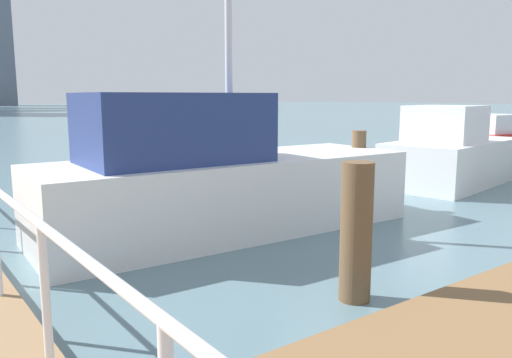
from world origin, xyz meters
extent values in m
plane|color=slate|center=(0.00, 20.00, 0.00)|extent=(300.00, 300.00, 0.00)
cylinder|color=white|center=(-3.15, 12.34, 0.93)|extent=(0.06, 0.06, 1.05)
cylinder|color=brown|center=(3.81, 15.97, 0.79)|extent=(0.29, 0.29, 1.59)
cylinder|color=brown|center=(0.21, 12.70, 0.78)|extent=(0.35, 0.35, 1.56)
cube|color=white|center=(0.76, 16.06, 0.62)|extent=(6.47, 2.36, 1.25)
cube|color=navy|center=(-0.24, 16.10, 1.78)|extent=(2.83, 1.79, 1.07)
cube|color=white|center=(8.05, 16.54, 0.57)|extent=(4.76, 2.76, 1.13)
cube|color=white|center=(7.41, 16.43, 1.59)|extent=(1.88, 1.86, 0.90)
cube|color=red|center=(14.74, 19.77, 0.42)|extent=(4.54, 2.40, 0.85)
cube|color=white|center=(15.41, 19.72, 1.21)|extent=(1.87, 1.78, 0.72)
camera|label=1|loc=(-3.93, 8.95, 2.27)|focal=35.87mm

